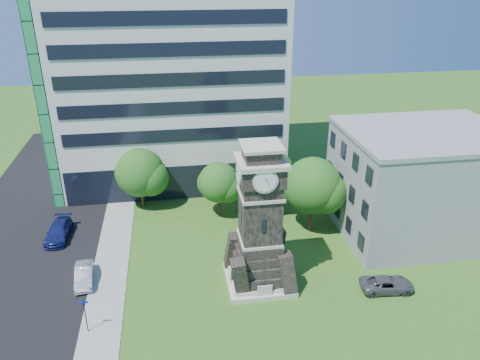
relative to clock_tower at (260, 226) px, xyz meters
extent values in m
plane|color=#365C1A|center=(-3.00, -2.00, -5.28)|extent=(160.00, 160.00, 0.00)
cube|color=gray|center=(-12.50, 3.00, -5.25)|extent=(3.00, 70.00, 0.06)
cube|color=black|center=(-21.00, 3.00, -5.27)|extent=(14.00, 80.00, 0.02)
cube|color=beige|center=(0.00, 0.00, -5.08)|extent=(5.40, 5.40, 0.40)
cube|color=beige|center=(0.00, 0.00, -4.73)|extent=(4.80, 4.80, 0.30)
cube|color=black|center=(0.00, 0.00, 1.92)|extent=(3.00, 3.00, 6.40)
cube|color=beige|center=(0.00, 0.00, -1.08)|extent=(3.25, 3.25, 0.25)
cube|color=beige|center=(0.00, 0.00, 2.92)|extent=(3.25, 3.25, 0.25)
cube|color=black|center=(0.00, -1.52, 0.92)|extent=(0.35, 0.08, 1.10)
cube|color=black|center=(0.00, 0.00, 4.72)|extent=(3.30, 3.30, 1.60)
cube|color=beige|center=(0.00, 0.00, 5.62)|extent=(3.70, 3.70, 0.35)
cylinder|color=white|center=(0.00, -1.77, 4.72)|extent=(1.56, 0.06, 1.56)
cylinder|color=white|center=(-1.77, 0.00, 4.72)|extent=(0.06, 1.56, 1.56)
cube|color=black|center=(0.00, 0.00, 6.22)|extent=(2.60, 2.60, 0.90)
cube|color=beige|center=(0.00, 0.00, 6.82)|extent=(3.00, 3.00, 0.25)
cube|color=silver|center=(-6.00, 24.00, 8.72)|extent=(25.00, 15.00, 28.00)
cube|color=black|center=(-6.00, 16.80, -3.28)|extent=(24.50, 0.80, 4.00)
cube|color=#929597|center=(17.00, 6.00, -0.28)|extent=(15.00, 12.00, 10.00)
cube|color=#929597|center=(17.00, 6.00, 4.92)|extent=(15.20, 12.20, 0.40)
imported|color=#A1A3A8|center=(-14.45, 2.14, -4.62)|extent=(1.79, 4.11, 1.31)
imported|color=navy|center=(-17.90, 9.78, -4.57)|extent=(2.23, 5.01, 1.43)
imported|color=#535258|center=(10.06, -2.86, -4.68)|extent=(4.51, 2.39, 1.21)
cube|color=black|center=(-0.45, -1.90, -4.96)|extent=(0.05, 0.41, 0.63)
cube|color=black|center=(1.08, -1.90, -4.96)|extent=(0.05, 0.41, 0.63)
cube|color=black|center=(0.31, -1.90, -4.87)|extent=(1.63, 0.43, 0.04)
cube|color=black|center=(0.31, -1.70, -4.62)|extent=(1.63, 0.04, 0.36)
cylinder|color=black|center=(-13.38, -4.00, -3.86)|extent=(0.07, 0.07, 2.84)
cube|color=navy|center=(-13.38, -4.00, -2.61)|extent=(0.68, 0.05, 0.17)
cylinder|color=#332114|center=(-10.02, 15.29, -4.11)|extent=(0.31, 0.31, 2.34)
sphere|color=#2B5D1B|center=(-10.02, 15.29, -1.25)|extent=(5.26, 5.26, 5.26)
sphere|color=#2B5D1B|center=(-8.97, 14.76, -1.70)|extent=(3.95, 3.95, 3.95)
sphere|color=#2B5D1B|center=(-10.95, 15.95, -1.51)|extent=(3.68, 3.68, 3.68)
cylinder|color=#332114|center=(-1.96, 11.73, -4.14)|extent=(0.33, 0.33, 2.27)
sphere|color=#235F1C|center=(-1.96, 11.73, -1.36)|extent=(4.22, 4.22, 4.22)
sphere|color=#235F1C|center=(-1.12, 11.31, -1.81)|extent=(3.17, 3.17, 3.17)
sphere|color=#235F1C|center=(-2.70, 12.26, -1.62)|extent=(2.96, 2.96, 2.96)
cylinder|color=#332114|center=(3.33, 12.32, -4.08)|extent=(0.40, 0.40, 2.40)
sphere|color=#205218|center=(3.33, 12.32, -1.14)|extent=(5.72, 5.72, 5.72)
sphere|color=#205218|center=(4.47, 11.75, -1.61)|extent=(4.29, 4.29, 4.29)
sphere|color=#205218|center=(2.33, 13.04, -1.41)|extent=(4.01, 4.01, 4.01)
cylinder|color=#332114|center=(6.64, 7.43, -3.84)|extent=(0.38, 0.38, 2.88)
sphere|color=#1F611C|center=(6.64, 7.43, -0.33)|extent=(5.51, 5.51, 5.51)
sphere|color=#1F611C|center=(7.74, 6.88, -0.89)|extent=(4.13, 4.13, 4.13)
sphere|color=#1F611C|center=(5.68, 8.12, -0.65)|extent=(3.86, 3.86, 3.86)
camera|label=1|loc=(-6.57, -31.64, 18.81)|focal=35.00mm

